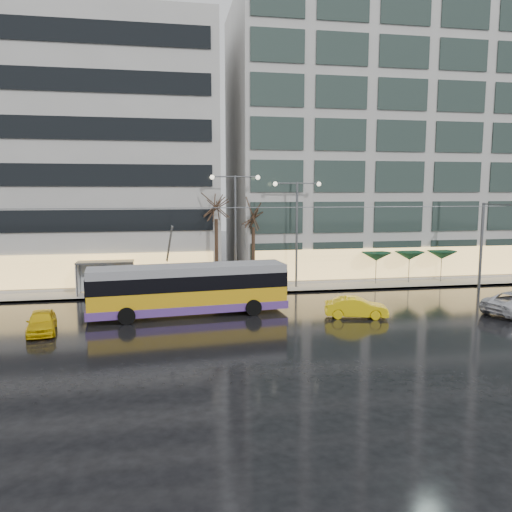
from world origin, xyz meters
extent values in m
plane|color=black|center=(0.00, 0.00, 0.00)|extent=(140.00, 140.00, 0.00)
cube|color=gray|center=(2.00, 14.00, 0.07)|extent=(80.00, 10.00, 0.15)
cube|color=slate|center=(2.00, 9.05, 0.07)|extent=(80.00, 0.10, 0.15)
cube|color=#A6A39E|center=(-16.00, 19.00, 11.15)|extent=(34.00, 14.00, 22.00)
cube|color=#A6A39E|center=(19.00, 19.00, 12.65)|extent=(32.00, 14.00, 25.00)
cube|color=gold|center=(-2.02, 3.48, 1.09)|extent=(12.68, 3.87, 1.56)
cube|color=#5B3789|center=(-2.02, 3.48, 0.57)|extent=(12.72, 3.92, 0.52)
cube|color=black|center=(-2.02, 3.48, 2.23)|extent=(12.70, 3.90, 0.94)
cube|color=gray|center=(-2.02, 3.48, 2.96)|extent=(12.68, 3.87, 0.52)
cube|color=black|center=(4.21, 4.13, 2.08)|extent=(0.31, 2.38, 1.35)
cube|color=black|center=(-8.26, 2.83, 2.08)|extent=(0.31, 2.38, 1.35)
cylinder|color=black|center=(1.77, 5.18, 0.52)|extent=(1.07, 0.47, 1.04)
cylinder|color=black|center=(2.04, 2.59, 0.52)|extent=(1.07, 0.47, 1.04)
cylinder|color=black|center=(-6.09, 4.36, 0.52)|extent=(1.07, 0.47, 1.04)
cylinder|color=black|center=(-5.82, 1.78, 0.52)|extent=(1.07, 0.47, 1.04)
cylinder|color=#595B60|center=(-3.16, 4.35, 4.47)|extent=(0.46, 3.85, 2.73)
cylinder|color=#595B60|center=(-3.21, 4.87, 4.47)|extent=(0.46, 3.85, 2.73)
cylinder|color=#595B60|center=(22.00, 8.50, 3.50)|extent=(0.24, 0.24, 7.00)
cube|color=#595B60|center=(22.00, 6.00, 6.90)|extent=(0.10, 5.00, 0.10)
cylinder|color=#595B60|center=(1.00, 5.75, 6.80)|extent=(42.00, 0.04, 0.04)
cylinder|color=#595B60|center=(1.00, 6.25, 6.80)|extent=(42.00, 0.04, 0.04)
cube|color=#595B60|center=(-8.00, 10.50, 2.60)|extent=(4.20, 1.60, 0.12)
cube|color=silver|center=(-8.00, 11.20, 1.35)|extent=(4.00, 0.05, 2.20)
cube|color=white|center=(-10.05, 10.50, 1.35)|extent=(0.10, 1.40, 2.20)
cylinder|color=#595B60|center=(-10.00, 9.80, 1.35)|extent=(0.10, 0.10, 2.40)
cylinder|color=#595B60|center=(-10.00, 11.20, 1.35)|extent=(0.10, 0.10, 2.40)
cylinder|color=#595B60|center=(-6.00, 9.80, 1.35)|extent=(0.10, 0.10, 2.40)
cylinder|color=#595B60|center=(-6.00, 11.20, 1.35)|extent=(0.10, 0.10, 2.40)
cylinder|color=#595B60|center=(2.00, 10.80, 4.65)|extent=(0.18, 0.18, 9.00)
cylinder|color=#595B60|center=(1.10, 10.80, 9.05)|extent=(1.80, 0.10, 0.10)
cylinder|color=#595B60|center=(2.90, 10.80, 9.05)|extent=(1.80, 0.10, 0.10)
sphere|color=#FFF2CC|center=(0.20, 10.80, 9.00)|extent=(0.36, 0.36, 0.36)
sphere|color=#FFF2CC|center=(3.80, 10.80, 9.00)|extent=(0.36, 0.36, 0.36)
cylinder|color=#595B60|center=(7.00, 10.80, 4.40)|extent=(0.18, 0.18, 8.50)
cylinder|color=#595B60|center=(6.10, 10.80, 8.55)|extent=(1.80, 0.10, 0.10)
cylinder|color=#595B60|center=(7.90, 10.80, 8.55)|extent=(1.80, 0.10, 0.10)
sphere|color=#FFF2CC|center=(5.20, 10.80, 8.50)|extent=(0.36, 0.36, 0.36)
sphere|color=#FFF2CC|center=(8.80, 10.80, 8.50)|extent=(0.36, 0.36, 0.36)
cylinder|color=black|center=(0.50, 11.00, 2.95)|extent=(0.28, 0.28, 5.60)
cylinder|color=black|center=(3.50, 11.20, 2.60)|extent=(0.28, 0.28, 4.90)
cylinder|color=#595B60|center=(14.00, 11.00, 1.25)|extent=(0.06, 0.06, 2.20)
cone|color=#0F3922|center=(14.00, 11.00, 2.45)|extent=(2.50, 2.50, 0.70)
cylinder|color=#595B60|center=(17.00, 11.00, 1.25)|extent=(0.06, 0.06, 2.20)
cone|color=#0F3922|center=(17.00, 11.00, 2.45)|extent=(2.50, 2.50, 0.70)
cylinder|color=#595B60|center=(20.00, 11.00, 1.25)|extent=(0.06, 0.06, 2.20)
cone|color=#0F3922|center=(20.00, 11.00, 2.45)|extent=(2.50, 2.50, 0.70)
imported|color=yellow|center=(-10.39, 0.78, 0.64)|extent=(2.12, 3.96, 1.28)
imported|color=yellow|center=(8.35, 0.97, 0.65)|extent=(4.14, 2.32, 1.29)
imported|color=black|center=(-4.99, 9.40, 1.03)|extent=(0.75, 0.64, 1.75)
imported|color=#FF547F|center=(-4.99, 9.40, 1.90)|extent=(1.26, 1.27, 0.88)
imported|color=black|center=(-6.48, 9.99, 0.97)|extent=(1.01, 0.95, 1.64)
imported|color=black|center=(-8.36, 9.94, 0.98)|extent=(1.19, 0.87, 1.66)
imported|color=black|center=(-8.36, 9.94, 1.90)|extent=(1.00, 1.00, 0.72)
camera|label=1|loc=(-3.22, -28.26, 7.97)|focal=35.00mm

